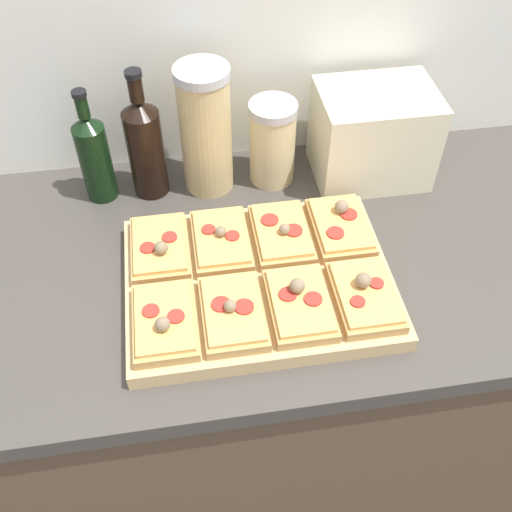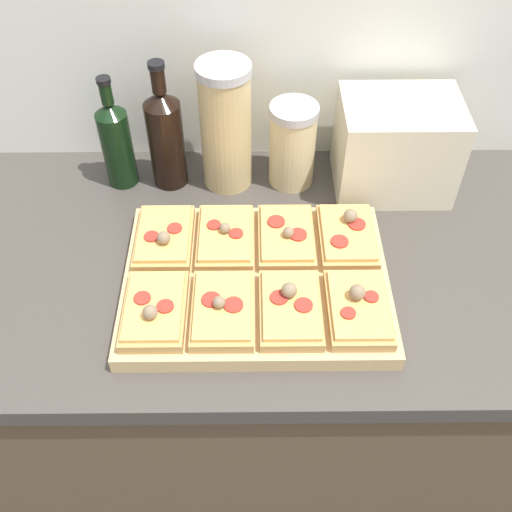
% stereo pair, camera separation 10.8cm
% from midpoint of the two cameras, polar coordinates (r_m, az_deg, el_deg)
% --- Properties ---
extents(kitchen_counter, '(2.63, 0.67, 0.91)m').
position_cam_midpoint_polar(kitchen_counter, '(1.53, 5.06, -11.58)').
color(kitchen_counter, brown).
rests_on(kitchen_counter, ground_plane).
extents(cutting_board, '(0.48, 0.36, 0.03)m').
position_cam_midpoint_polar(cutting_board, '(1.09, 2.86, -2.60)').
color(cutting_board, tan).
rests_on(cutting_board, kitchen_counter).
extents(pizza_slice_back_left, '(0.10, 0.16, 0.05)m').
position_cam_midpoint_polar(pizza_slice_back_left, '(1.13, -6.04, 1.65)').
color(pizza_slice_back_left, tan).
rests_on(pizza_slice_back_left, cutting_board).
extents(pizza_slice_back_midleft, '(0.10, 0.16, 0.05)m').
position_cam_midpoint_polar(pizza_slice_back_midleft, '(1.12, -0.20, 1.72)').
color(pizza_slice_back_midleft, tan).
rests_on(pizza_slice_back_midleft, cutting_board).
extents(pizza_slice_back_midright, '(0.10, 0.16, 0.05)m').
position_cam_midpoint_polar(pizza_slice_back_midright, '(1.13, 5.64, 1.74)').
color(pizza_slice_back_midright, tan).
rests_on(pizza_slice_back_midright, cutting_board).
extents(pizza_slice_back_right, '(0.10, 0.16, 0.05)m').
position_cam_midpoint_polar(pizza_slice_back_right, '(1.15, 11.36, 1.81)').
color(pizza_slice_back_right, tan).
rests_on(pizza_slice_back_right, cutting_board).
extents(pizza_slice_front_left, '(0.10, 0.16, 0.05)m').
position_cam_midpoint_polar(pizza_slice_front_left, '(1.02, -6.65, -5.27)').
color(pizza_slice_front_left, tan).
rests_on(pizza_slice_front_left, cutting_board).
extents(pizza_slice_front_midleft, '(0.10, 0.16, 0.05)m').
position_cam_midpoint_polar(pizza_slice_front_midleft, '(1.01, -0.14, -5.24)').
color(pizza_slice_front_midleft, tan).
rests_on(pizza_slice_front_midleft, cutting_board).
extents(pizza_slice_front_midright, '(0.10, 0.16, 0.05)m').
position_cam_midpoint_polar(pizza_slice_front_midright, '(1.02, 6.36, -5.10)').
color(pizza_slice_front_midright, tan).
rests_on(pizza_slice_front_midright, cutting_board).
extents(pizza_slice_front_right, '(0.10, 0.16, 0.06)m').
position_cam_midpoint_polar(pizza_slice_front_right, '(1.04, 12.69, -4.97)').
color(pizza_slice_front_right, tan).
rests_on(pizza_slice_front_right, cutting_board).
extents(olive_oil_bottle, '(0.06, 0.06, 0.25)m').
position_cam_midpoint_polar(olive_oil_bottle, '(1.27, -10.79, 10.51)').
color(olive_oil_bottle, black).
rests_on(olive_oil_bottle, kitchen_counter).
extents(wine_bottle, '(0.07, 0.07, 0.28)m').
position_cam_midpoint_polar(wine_bottle, '(1.25, -6.13, 11.14)').
color(wine_bottle, black).
rests_on(wine_bottle, kitchen_counter).
extents(grain_jar_tall, '(0.11, 0.11, 0.28)m').
position_cam_midpoint_polar(grain_jar_tall, '(1.23, -0.34, 12.10)').
color(grain_jar_tall, tan).
rests_on(grain_jar_tall, kitchen_counter).
extents(grain_jar_short, '(0.10, 0.10, 0.19)m').
position_cam_midpoint_polar(grain_jar_short, '(1.27, 5.96, 10.39)').
color(grain_jar_short, beige).
rests_on(grain_jar_short, kitchen_counter).
extents(toaster_oven, '(0.26, 0.18, 0.20)m').
position_cam_midpoint_polar(toaster_oven, '(1.29, 15.58, 9.95)').
color(toaster_oven, beige).
rests_on(toaster_oven, kitchen_counter).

